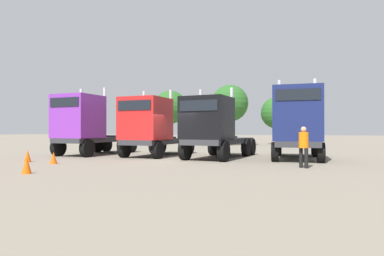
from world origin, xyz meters
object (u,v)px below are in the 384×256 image
at_px(semi_truck_navy, 297,123).
at_px(traffic_cone_mid, 54,158).
at_px(semi_truck_purple, 85,124).
at_px(visitor_in_hivis, 304,144).
at_px(semi_truck_red, 150,126).
at_px(traffic_cone_far, 28,156).
at_px(traffic_cone_near, 27,165).
at_px(semi_truck_black, 213,128).

relative_size(semi_truck_navy, traffic_cone_mid, 11.04).
bearing_deg(traffic_cone_mid, semi_truck_purple, 108.77).
relative_size(semi_truck_navy, visitor_in_hivis, 3.56).
distance_m(semi_truck_red, semi_truck_navy, 8.53).
bearing_deg(traffic_cone_far, semi_truck_navy, 20.55).
bearing_deg(semi_truck_red, visitor_in_hivis, 71.53).
height_order(semi_truck_red, traffic_cone_near, semi_truck_red).
relative_size(semi_truck_red, visitor_in_hivis, 3.56).
relative_size(semi_truck_red, traffic_cone_far, 10.18).
xyz_separation_m(semi_truck_black, traffic_cone_near, (-5.21, -8.10, -1.44)).
bearing_deg(visitor_in_hivis, traffic_cone_near, 157.97).
distance_m(traffic_cone_near, traffic_cone_mid, 3.67).
height_order(semi_truck_black, visitor_in_hivis, semi_truck_black).
xyz_separation_m(semi_truck_navy, visitor_in_hivis, (0.18, -3.76, -0.98)).
xyz_separation_m(semi_truck_red, traffic_cone_far, (-4.54, -4.97, -1.55)).
height_order(semi_truck_red, traffic_cone_mid, semi_truck_red).
height_order(semi_truck_purple, traffic_cone_near, semi_truck_purple).
bearing_deg(traffic_cone_mid, semi_truck_black, 35.33).
xyz_separation_m(semi_truck_black, traffic_cone_far, (-8.55, -4.40, -1.45)).
height_order(semi_truck_navy, traffic_cone_far, semi_truck_navy).
bearing_deg(semi_truck_red, traffic_cone_near, -2.55).
xyz_separation_m(semi_truck_purple, visitor_in_hivis, (13.17, -3.69, -0.96)).
xyz_separation_m(semi_truck_navy, traffic_cone_far, (-13.06, -4.90, -1.70)).
bearing_deg(semi_truck_purple, traffic_cone_near, 26.15).
bearing_deg(semi_truck_purple, semi_truck_red, 97.07).
bearing_deg(traffic_cone_far, traffic_cone_near, -47.99).
relative_size(semi_truck_navy, traffic_cone_far, 10.21).
relative_size(semi_truck_purple, semi_truck_black, 0.96).
xyz_separation_m(semi_truck_purple, traffic_cone_near, (3.26, -8.53, -1.67)).
distance_m(visitor_in_hivis, traffic_cone_mid, 11.53).
relative_size(semi_truck_black, visitor_in_hivis, 3.80).
relative_size(semi_truck_purple, semi_truck_red, 1.02).
bearing_deg(semi_truck_black, traffic_cone_near, -23.27).
distance_m(semi_truck_red, semi_truck_black, 4.06).
distance_m(traffic_cone_mid, traffic_cone_far, 1.87).
bearing_deg(semi_truck_black, visitor_in_hivis, 64.67).
relative_size(semi_truck_red, traffic_cone_mid, 11.02).
distance_m(semi_truck_purple, semi_truck_navy, 12.99).
distance_m(visitor_in_hivis, traffic_cone_far, 13.31).
bearing_deg(semi_truck_black, semi_truck_purple, -83.41).
relative_size(visitor_in_hivis, traffic_cone_mid, 3.10).
height_order(semi_truck_black, traffic_cone_far, semi_truck_black).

